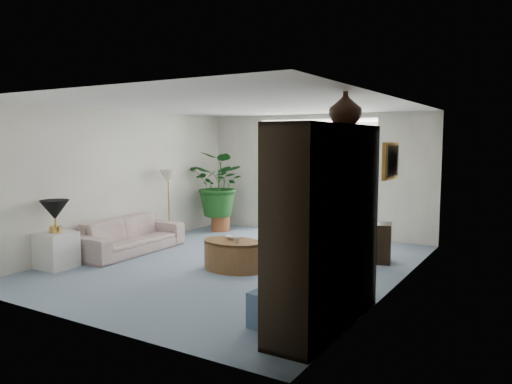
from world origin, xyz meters
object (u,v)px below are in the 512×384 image
Objects in this scene: floor_lamp at (168,177)px; coffee_cup at (237,240)px; table_lamp at (55,210)px; wingback_chair at (327,236)px; end_table at (56,250)px; coffee_bowl at (233,237)px; framed_picture at (392,161)px; entertainment_cabinet at (326,226)px; cabinet_urn at (345,108)px; sunroom_chair_blue at (361,214)px; plant_pot at (221,223)px; sunroom_chair_maroon at (300,207)px; side_table_dark at (374,242)px; sunroom_table at (341,209)px; sofa at (130,235)px; coffee_table at (232,255)px; ottoman at (277,309)px.

coffee_cup is at bearing -28.77° from floor_lamp.
table_lamp is 0.49× the size of wingback_chair.
end_table is 2.61× the size of coffee_bowl.
entertainment_cabinet reaches higher than framed_picture.
cabinet_urn reaches higher than sunroom_chair_blue.
plant_pot is at bearing 74.21° from floor_lamp.
floor_lamp is 0.51× the size of sunroom_chair_blue.
sunroom_chair_maroon reaches higher than sunroom_chair_blue.
coffee_bowl is at bearing 31.10° from table_lamp.
floor_lamp is at bearing -175.68° from side_table_dark.
sunroom_table is at bearing 111.44° from cabinet_urn.
sofa reaches higher than coffee_cup.
floor_lamp is at bearing -17.87° from sunroom_chair_maroon.
floor_lamp is 4.49m from sunroom_table.
entertainment_cabinet is (4.48, -0.04, 0.79)m from end_table.
sunroom_table is (-2.34, 6.47, -0.77)m from entertainment_cabinet.
table_lamp reaches higher than plant_pot.
sunroom_chair_blue is 0.87× the size of sunroom_chair_maroon.
sunroom_chair_maroon is at bearing -91.55° from wingback_chair.
coffee_table is at bearing 179.78° from sunroom_chair_blue.
sunroom_chair_maroon is at bearing 60.65° from plant_pot.
sunroom_chair_blue reaches higher than end_table.
plant_pot is at bearing 132.05° from sunroom_chair_blue.
side_table_dark is 1.67× the size of cabinet_urn.
entertainment_cabinet is (4.28, -1.39, 0.76)m from sofa.
coffee_cup is 0.14× the size of side_table_dark.
sofa is 4.81m from cabinet_urn.
sunroom_chair_maroon reaches higher than sunroom_table.
table_lamp is at bearing -144.48° from side_table_dark.
table_lamp is 5.88m from sunroom_chair_maroon.
sunroom_chair_blue is 1.06m from sunroom_table.
end_table is at bearing -90.01° from floor_lamp.
framed_picture is 1.05× the size of ottoman.
coffee_bowl is 0.53× the size of plant_pot.
entertainment_cabinet is (1.94, -1.24, 0.57)m from coffee_cup.
coffee_table is at bearing 28.75° from table_lamp.
wingback_chair is (1.04, 1.20, -0.07)m from coffee_bowl.
floor_lamp is 2.99m from coffee_cup.
wingback_chair reaches higher than end_table.
side_table_dark reaches higher than sunroom_table.
floor_lamp is 0.57× the size of side_table_dark.
cabinet_urn is at bearing -156.77° from sunroom_chair_blue.
framed_picture is at bearing 3.05° from coffee_bowl.
side_table_dark is at bearing 50.35° from sunroom_chair_maroon.
coffee_cup is (2.54, -1.39, -0.76)m from floor_lamp.
floor_lamp is (0.00, 2.60, 0.35)m from table_lamp.
framed_picture is 0.70× the size of sunroom_chair_blue.
sofa is 1.36m from end_table.
side_table_dark is (1.69, 1.60, 0.09)m from coffee_table.
sunroom_chair_blue is (0.35, 4.48, -0.17)m from coffee_cup.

